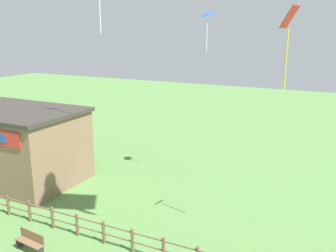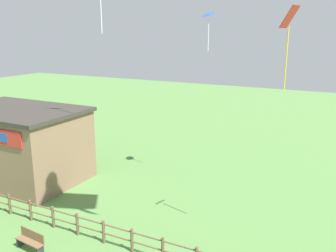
% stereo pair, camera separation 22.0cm
% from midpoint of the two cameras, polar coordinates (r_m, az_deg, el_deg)
% --- Properties ---
extents(wooden_fence, '(20.42, 0.14, 1.14)m').
position_cam_midpoint_polar(wooden_fence, '(17.11, -3.52, -17.44)').
color(wooden_fence, brown).
rests_on(wooden_fence, ground_plane).
extents(seaside_building, '(8.80, 5.74, 4.76)m').
position_cam_midpoint_polar(seaside_building, '(26.59, -22.45, -2.58)').
color(seaside_building, '#84664C').
rests_on(seaside_building, ground_plane).
extents(park_bench_near_fence, '(1.60, 0.56, 0.93)m').
position_cam_midpoint_polar(park_bench_near_fence, '(18.59, -20.55, -16.10)').
color(park_bench_near_fence, brown).
rests_on(park_bench_near_fence, ground_plane).
extents(kite_red_diamond, '(0.67, 0.81, 3.27)m').
position_cam_midpoint_polar(kite_red_diamond, '(15.77, 17.50, 13.79)').
color(kite_red_diamond, red).
extents(kite_blue_delta, '(0.99, 0.98, 2.28)m').
position_cam_midpoint_polar(kite_blue_delta, '(22.68, 5.72, 16.25)').
color(kite_blue_delta, blue).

